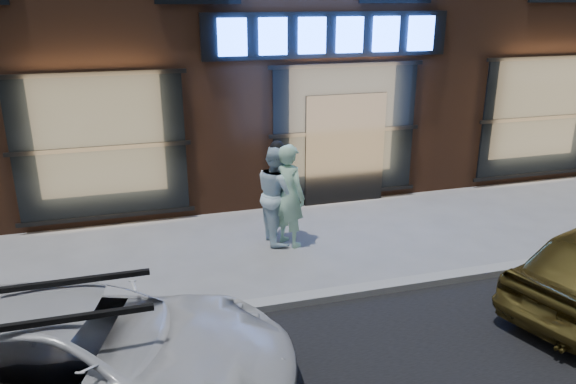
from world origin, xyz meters
name	(u,v)px	position (x,y,z in m)	size (l,w,h in m)	color
ground	(433,283)	(0.00, 0.00, 0.00)	(90.00, 90.00, 0.00)	slate
curb	(433,280)	(0.00, 0.00, 0.06)	(60.00, 0.25, 0.12)	gray
man_bowtie	(289,195)	(-1.79, 2.09, 0.95)	(0.69, 0.46, 1.90)	#B8F2D1
man_cap	(277,194)	(-1.95, 2.31, 0.92)	(0.89, 0.70, 1.84)	silver
white_suv	(82,355)	(-5.17, -1.43, 0.65)	(2.17, 4.71, 1.31)	silver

